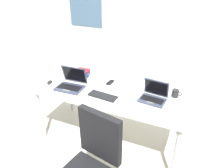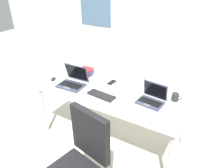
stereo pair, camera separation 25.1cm
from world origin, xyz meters
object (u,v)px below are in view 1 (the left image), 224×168
at_px(laptop_by_keyboard, 153,96).
at_px(cell_phone, 110,82).
at_px(external_keyboard, 103,96).
at_px(book_stack, 82,73).
at_px(desk_lamp, 66,57).
at_px(computer_mouse, 50,82).
at_px(laptop_back_left, 71,84).
at_px(coffee_mug, 175,93).

relative_size(laptop_by_keyboard, cell_phone, 2.19).
bearing_deg(external_keyboard, book_stack, 148.00).
height_order(external_keyboard, cell_phone, external_keyboard).
bearing_deg(laptop_by_keyboard, desk_lamp, 167.30).
height_order(desk_lamp, book_stack, desk_lamp).
bearing_deg(computer_mouse, external_keyboard, -15.25).
bearing_deg(book_stack, cell_phone, -2.45).
xyz_separation_m(laptop_by_keyboard, external_keyboard, (-0.53, -0.16, -0.03)).
distance_m(laptop_back_left, cell_phone, 0.48).
bearing_deg(book_stack, laptop_by_keyboard, -10.73).
relative_size(laptop_by_keyboard, external_keyboard, 0.90).
xyz_separation_m(external_keyboard, cell_phone, (-0.06, 0.33, -0.01)).
distance_m(laptop_back_left, computer_mouse, 0.30).
bearing_deg(desk_lamp, cell_phone, -9.61).
bearing_deg(book_stack, desk_lamp, 160.82).
bearing_deg(desk_lamp, book_stack, -19.18).
bearing_deg(computer_mouse, cell_phone, 10.91).
xyz_separation_m(computer_mouse, cell_phone, (0.69, 0.31, -0.01)).
bearing_deg(desk_lamp, laptop_by_keyboard, -12.70).
distance_m(book_stack, coffee_mug, 1.21).
distance_m(laptop_by_keyboard, external_keyboard, 0.56).
xyz_separation_m(cell_phone, book_stack, (-0.41, 0.02, 0.04)).
relative_size(laptop_by_keyboard, book_stack, 1.36).
relative_size(laptop_back_left, book_stack, 1.53).
distance_m(external_keyboard, computer_mouse, 0.74).
relative_size(desk_lamp, laptop_back_left, 1.20).
height_order(book_stack, coffee_mug, book_stack).
height_order(laptop_back_left, computer_mouse, laptop_back_left).
height_order(laptop_back_left, book_stack, laptop_back_left).
bearing_deg(computer_mouse, coffee_mug, -2.26).
height_order(laptop_by_keyboard, coffee_mug, laptop_by_keyboard).
bearing_deg(coffee_mug, cell_phone, 179.02).
distance_m(laptop_by_keyboard, cell_phone, 0.61).
relative_size(book_stack, coffee_mug, 1.93).
height_order(desk_lamp, computer_mouse, desk_lamp).
distance_m(desk_lamp, external_keyboard, 0.91).
relative_size(laptop_by_keyboard, computer_mouse, 3.10).
bearing_deg(external_keyboard, cell_phone, 104.25).
bearing_deg(cell_phone, desk_lamp, 175.97).
height_order(computer_mouse, book_stack, book_stack).
xyz_separation_m(book_stack, coffee_mug, (1.21, -0.03, -0.00)).
height_order(laptop_by_keyboard, book_stack, laptop_by_keyboard).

